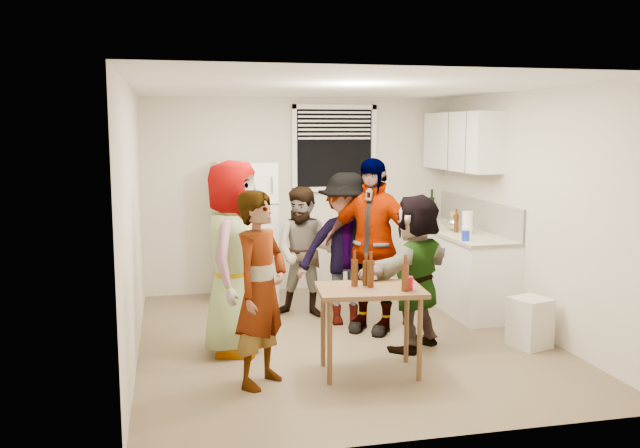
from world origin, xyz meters
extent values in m
cube|color=white|center=(-0.75, 1.88, 0.85)|extent=(0.70, 0.70, 1.70)
cube|color=white|center=(1.70, 1.15, 0.43)|extent=(0.60, 2.20, 0.86)
cube|color=beige|center=(1.70, 1.15, 0.88)|extent=(0.64, 2.22, 0.04)
cube|color=beige|center=(1.99, 1.15, 1.08)|extent=(0.03, 2.20, 0.36)
cube|color=white|center=(1.83, 1.35, 1.95)|extent=(0.34, 1.60, 0.70)
cylinder|color=white|center=(1.68, 0.79, 0.90)|extent=(0.12, 0.12, 0.26)
cylinder|color=black|center=(1.75, 2.05, 0.90)|extent=(0.08, 0.08, 0.30)
cylinder|color=#47230C|center=(1.60, 0.92, 0.90)|extent=(0.05, 0.05, 0.21)
cylinder|color=#162CBA|center=(1.45, 0.34, 0.90)|extent=(0.09, 0.09, 0.11)
cube|color=#F8D849|center=(1.92, 1.70, 0.97)|extent=(0.02, 0.16, 0.14)
cube|color=beige|center=(1.71, -0.61, 0.25)|extent=(0.41, 0.41, 0.48)
cylinder|color=#47230C|center=(-0.03, -0.86, 0.76)|extent=(0.06, 0.06, 0.21)
cylinder|color=maroon|center=(0.27, -1.09, 0.76)|extent=(0.09, 0.09, 0.11)
imported|color=gray|center=(-1.10, -0.12, 0.00)|extent=(2.02, 1.52, 0.58)
imported|color=#141933|center=(-0.96, -0.99, 0.00)|extent=(1.60, 1.52, 0.39)
imported|color=brown|center=(-0.20, 0.94, 0.00)|extent=(1.24, 1.63, 0.56)
imported|color=#3E3E43|center=(0.18, 0.56, 0.00)|extent=(1.23, 1.75, 0.61)
imported|color=black|center=(0.36, 0.24, 0.00)|extent=(1.99, 2.07, 0.44)
imported|color=#F4A855|center=(0.61, -0.39, 0.00)|extent=(2.02, 2.04, 0.44)
camera|label=1|loc=(-1.68, -6.36, 2.11)|focal=38.00mm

